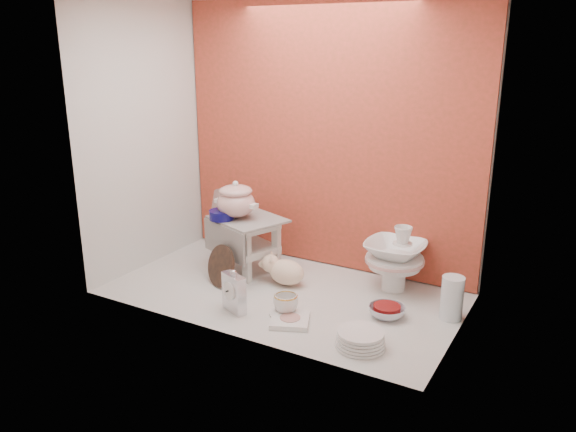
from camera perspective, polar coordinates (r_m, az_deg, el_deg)
name	(u,v)px	position (r m, az deg, el deg)	size (l,w,h in m)	color
ground	(283,293)	(3.01, -0.52, -7.71)	(1.80, 1.80, 0.00)	silver
niche_shell	(300,110)	(2.91, 1.23, 10.54)	(1.86, 1.03, 1.53)	#CD4033
step_stool	(248,245)	(3.23, -3.99, -2.90)	(0.38, 0.33, 0.32)	silver
soup_tureen	(236,199)	(3.16, -5.25, 1.67)	(0.25, 0.25, 0.21)	white
cobalt_bowl	(222,215)	(3.17, -6.67, 0.13)	(0.14, 0.14, 0.05)	#0E0B53
floral_platter	(223,218)	(3.64, -6.53, -0.19)	(0.38, 0.05, 0.38)	silver
blue_white_vase	(233,234)	(3.54, -5.54, -1.85)	(0.22, 0.22, 0.23)	white
lacquer_tray	(221,266)	(3.07, -6.74, -4.99)	(0.23, 0.08, 0.22)	black
mantel_clock	(234,291)	(2.78, -5.43, -7.52)	(0.14, 0.05, 0.21)	silver
plush_pig	(287,272)	(3.07, -0.15, -5.61)	(0.26, 0.18, 0.15)	beige
teacup_saucer	(286,313)	(2.78, -0.22, -9.72)	(0.16, 0.16, 0.01)	white
gold_rim_teacup	(286,303)	(2.76, -0.22, -8.75)	(0.12, 0.12, 0.09)	white
lattice_dish	(290,320)	(2.71, 0.21, -10.41)	(0.18, 0.18, 0.02)	white
dinner_plate_stack	(360,339)	(2.52, 7.28, -12.13)	(0.22, 0.22, 0.07)	white
crystal_bowl	(387,312)	(2.79, 9.87, -9.43)	(0.17, 0.17, 0.05)	silver
clear_glass_vase	(452,298)	(2.81, 16.12, -7.89)	(0.11, 0.11, 0.21)	silver
porcelain_tower	(395,257)	(3.04, 10.65, -4.11)	(0.31, 0.31, 0.36)	white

